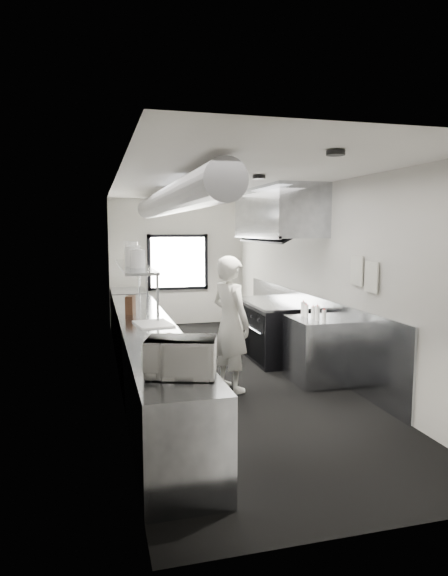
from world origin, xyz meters
TOP-DOWN VIEW (x-y plane):
  - floor at (0.00, 0.00)m, footprint 3.00×8.00m
  - ceiling at (0.00, 0.00)m, footprint 3.00×8.00m
  - wall_back at (0.00, 4.00)m, footprint 3.00×0.02m
  - wall_front at (0.00, -4.00)m, footprint 3.00×0.02m
  - wall_left at (-1.50, 0.00)m, footprint 0.02×8.00m
  - wall_right at (1.50, 0.00)m, footprint 0.02×8.00m
  - wall_cladding at (1.48, 0.30)m, footprint 0.03×5.50m
  - hvac_duct at (-0.70, 0.40)m, footprint 0.40×6.40m
  - service_window at (0.00, 3.96)m, footprint 1.36×0.05m
  - exhaust_hood at (1.10, 0.70)m, footprint 0.81×2.20m
  - prep_counter at (-1.15, -0.50)m, footprint 0.70×6.00m
  - pass_shelf at (-1.19, 1.00)m, footprint 0.45×3.00m
  - range at (1.04, 0.70)m, footprint 0.88×1.60m
  - bottle_station at (1.15, -0.70)m, footprint 0.65×0.80m
  - far_work_table at (-1.15, 3.20)m, footprint 0.70×1.20m
  - notice_sheet_a at (1.47, -1.20)m, footprint 0.02×0.28m
  - notice_sheet_b at (1.47, -1.55)m, footprint 0.02×0.28m
  - line_cook at (-0.08, -0.72)m, footprint 0.66×0.77m
  - microwave at (-1.11, -2.87)m, footprint 0.63×0.55m
  - deli_tub_a at (-1.34, -2.68)m, footprint 0.19×0.19m
  - deli_tub_b at (-1.34, -2.31)m, footprint 0.13×0.13m
  - newspaper at (-1.03, -1.92)m, footprint 0.35×0.40m
  - small_plate at (-1.02, -1.56)m, footprint 0.20×0.20m
  - pastry at (-1.02, -1.56)m, footprint 0.08×0.08m
  - cutting_board at (-1.08, -0.56)m, footprint 0.51×0.63m
  - knife_block at (-1.31, 0.37)m, footprint 0.17×0.26m
  - plate_stack_a at (-1.18, 0.40)m, footprint 0.26×0.26m
  - plate_stack_b at (-1.23, 0.74)m, footprint 0.29×0.29m
  - plate_stack_c at (-1.18, 1.11)m, footprint 0.24×0.24m
  - plate_stack_d at (-1.19, 1.67)m, footprint 0.26×0.26m
  - squeeze_bottle_a at (1.13, -0.98)m, footprint 0.06×0.06m
  - squeeze_bottle_b at (1.10, -0.84)m, footprint 0.08×0.08m
  - squeeze_bottle_c at (1.12, -0.67)m, footprint 0.06×0.06m
  - squeeze_bottle_d at (1.06, -0.56)m, footprint 0.07×0.07m
  - squeeze_bottle_e at (1.07, -0.44)m, footprint 0.09×0.09m

SIDE VIEW (x-z plane):
  - floor at x=0.00m, z-range -0.01..0.01m
  - prep_counter at x=-1.15m, z-range 0.00..0.90m
  - bottle_station at x=1.15m, z-range 0.00..0.90m
  - far_work_table at x=-1.15m, z-range 0.00..0.90m
  - range at x=1.04m, z-range 0.00..0.94m
  - wall_cladding at x=1.48m, z-range 0.00..1.10m
  - line_cook at x=-0.08m, z-range 0.00..1.79m
  - newspaper at x=-1.03m, z-range 0.90..0.91m
  - small_plate at x=-1.02m, z-range 0.90..0.92m
  - cutting_board at x=-1.08m, z-range 0.90..0.92m
  - deli_tub_b at x=-1.34m, z-range 0.90..0.99m
  - deli_tub_a at x=-1.34m, z-range 0.90..1.00m
  - pastry at x=-1.02m, z-range 0.92..1.00m
  - squeeze_bottle_c at x=1.12m, z-range 0.90..1.07m
  - squeeze_bottle_a at x=1.13m, z-range 0.90..1.07m
  - squeeze_bottle_d at x=1.06m, z-range 0.90..1.08m
  - squeeze_bottle_e at x=1.07m, z-range 0.90..1.10m
  - squeeze_bottle_b at x=1.10m, z-range 0.90..1.10m
  - knife_block at x=-1.31m, z-range 0.90..1.16m
  - microwave at x=-1.11m, z-range 0.90..1.22m
  - service_window at x=0.00m, z-range 0.77..2.02m
  - wall_back at x=0.00m, z-range 0.00..2.80m
  - wall_front at x=0.00m, z-range 0.00..2.80m
  - wall_left at x=-1.50m, z-range 0.00..2.80m
  - wall_right at x=1.50m, z-range 0.00..2.80m
  - pass_shelf at x=-1.19m, z-range 1.20..1.88m
  - notice_sheet_b at x=1.47m, z-range 1.36..1.74m
  - notice_sheet_a at x=1.47m, z-range 1.41..1.79m
  - plate_stack_a at x=-1.18m, z-range 1.57..1.83m
  - plate_stack_c at x=-1.18m, z-range 1.57..1.87m
  - plate_stack_b at x=-1.23m, z-range 1.57..1.87m
  - plate_stack_d at x=-1.19m, z-range 1.57..1.92m
  - exhaust_hood at x=1.10m, z-range 1.95..2.83m
  - hvac_duct at x=-0.70m, z-range 2.35..2.75m
  - ceiling at x=0.00m, z-range 2.79..2.80m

